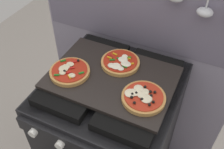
# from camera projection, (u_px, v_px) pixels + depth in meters

# --- Properties ---
(kitchen_backsplash) EXTENTS (1.10, 0.09, 1.55)m
(kitchen_backsplash) POSITION_uv_depth(u_px,v_px,m) (138.00, 55.00, 1.44)
(kitchen_backsplash) COLOR gray
(kitchen_backsplash) RESTS_ON ground_plane
(stove) EXTENTS (0.60, 0.64, 0.90)m
(stove) POSITION_uv_depth(u_px,v_px,m) (112.00, 136.00, 1.45)
(stove) COLOR black
(stove) RESTS_ON ground_plane
(baking_tray) EXTENTS (0.54, 0.38, 0.02)m
(baking_tray) POSITION_uv_depth(u_px,v_px,m) (112.00, 77.00, 1.14)
(baking_tray) COLOR black
(baking_tray) RESTS_ON stove
(pizza_left) EXTENTS (0.18, 0.18, 0.03)m
(pizza_left) POSITION_uv_depth(u_px,v_px,m) (70.00, 71.00, 1.14)
(pizza_left) COLOR #C18947
(pizza_left) RESTS_ON baking_tray
(pizza_right) EXTENTS (0.18, 0.18, 0.03)m
(pizza_right) POSITION_uv_depth(u_px,v_px,m) (143.00, 97.00, 1.03)
(pizza_right) COLOR #C18947
(pizza_right) RESTS_ON baking_tray
(pizza_center) EXTENTS (0.18, 0.18, 0.03)m
(pizza_center) POSITION_uv_depth(u_px,v_px,m) (120.00, 62.00, 1.18)
(pizza_center) COLOR tan
(pizza_center) RESTS_ON baking_tray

